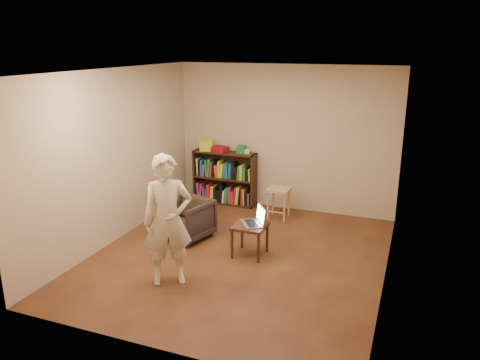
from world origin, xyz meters
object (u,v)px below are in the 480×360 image
at_px(stool, 279,194).
at_px(side_table, 250,230).
at_px(person, 168,221).
at_px(laptop, 255,220).
at_px(bookshelf, 225,181).
at_px(armchair, 186,219).

height_order(stool, side_table, stool).
bearing_deg(stool, side_table, -88.41).
bearing_deg(side_table, person, -121.94).
bearing_deg(side_table, stool, 91.59).
bearing_deg(laptop, side_table, -84.43).
height_order(bookshelf, stool, bookshelf).
bearing_deg(laptop, armchair, -133.54).
height_order(bookshelf, person, person).
bearing_deg(laptop, bookshelf, 178.05).
xyz_separation_m(side_table, laptop, (0.06, 0.05, 0.14)).
distance_m(side_table, person, 1.37).
height_order(stool, armchair, armchair).
distance_m(bookshelf, laptop, 2.31).
bearing_deg(person, side_table, 25.05).
height_order(armchair, laptop, laptop).
height_order(bookshelf, laptop, bookshelf).
distance_m(stool, side_table, 1.59).
bearing_deg(side_table, bookshelf, 121.64).
distance_m(armchair, person, 1.49).
relative_size(side_table, person, 0.28).
relative_size(stool, armchair, 0.78).
bearing_deg(bookshelf, laptop, -56.46).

